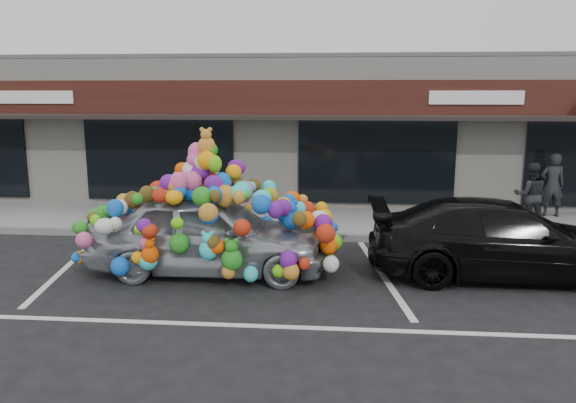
# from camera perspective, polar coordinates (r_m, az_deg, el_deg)

# --- Properties ---
(ground) EXTENTS (90.00, 90.00, 0.00)m
(ground) POSITION_cam_1_polar(r_m,az_deg,el_deg) (10.49, -5.94, -7.30)
(ground) COLOR black
(ground) RESTS_ON ground
(shop_building) EXTENTS (24.00, 7.20, 4.31)m
(shop_building) POSITION_cam_1_polar(r_m,az_deg,el_deg) (18.35, -1.10, 7.55)
(shop_building) COLOR silver
(shop_building) RESTS_ON ground
(sidewalk) EXTENTS (26.00, 3.00, 0.15)m
(sidewalk) POSITION_cam_1_polar(r_m,az_deg,el_deg) (14.27, -2.94, -1.97)
(sidewalk) COLOR gray
(sidewalk) RESTS_ON ground
(kerb) EXTENTS (26.00, 0.18, 0.16)m
(kerb) POSITION_cam_1_polar(r_m,az_deg,el_deg) (12.83, -3.86, -3.48)
(kerb) COLOR slate
(kerb) RESTS_ON ground
(parking_stripe_left) EXTENTS (0.73, 4.37, 0.01)m
(parking_stripe_left) POSITION_cam_1_polar(r_m,az_deg,el_deg) (11.68, -21.44, -6.08)
(parking_stripe_left) COLOR silver
(parking_stripe_left) RESTS_ON ground
(parking_stripe_mid) EXTENTS (0.73, 4.37, 0.01)m
(parking_stripe_mid) POSITION_cam_1_polar(r_m,az_deg,el_deg) (10.53, 9.53, -7.29)
(parking_stripe_mid) COLOR silver
(parking_stripe_mid) RESTS_ON ground
(lane_line) EXTENTS (14.00, 0.12, 0.01)m
(lane_line) POSITION_cam_1_polar(r_m,az_deg,el_deg) (8.16, 5.17, -12.76)
(lane_line) COLOR silver
(lane_line) RESTS_ON ground
(toy_car) EXTENTS (3.16, 4.65, 2.71)m
(toy_car) POSITION_cam_1_polar(r_m,az_deg,el_deg) (10.37, -8.05, -2.29)
(toy_car) COLOR #909699
(toy_car) RESTS_ON ground
(black_sedan) EXTENTS (1.97, 4.79, 1.39)m
(black_sedan) POSITION_cam_1_polar(r_m,az_deg,el_deg) (10.82, 20.95, -3.59)
(black_sedan) COLOR black
(black_sedan) RESTS_ON ground
(pedestrian_a) EXTENTS (0.62, 0.43, 1.63)m
(pedestrian_a) POSITION_cam_1_polar(r_m,az_deg,el_deg) (15.82, 25.27, 1.54)
(pedestrian_a) COLOR #232228
(pedestrian_a) RESTS_ON sidewalk
(pedestrian_b) EXTENTS (0.77, 0.62, 1.52)m
(pedestrian_b) POSITION_cam_1_polar(r_m,az_deg,el_deg) (14.38, 23.38, 0.62)
(pedestrian_b) COLOR black
(pedestrian_b) RESTS_ON sidewalk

